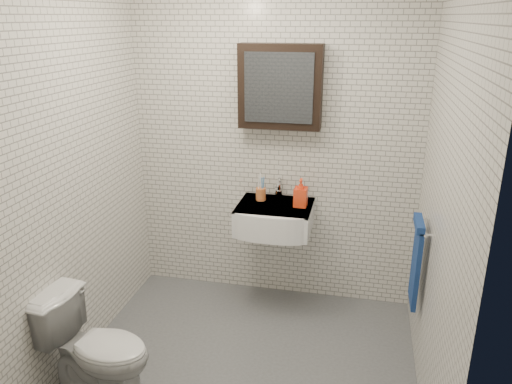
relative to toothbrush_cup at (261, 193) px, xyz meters
The scene contains 9 objects.
ground 1.24m from the toothbrush_cup, 84.99° to the right, with size 2.20×2.00×0.01m, color #4E5256.
room_shell 1.03m from the toothbrush_cup, 84.99° to the right, with size 2.22×2.02×2.51m.
washbasin 0.23m from the toothbrush_cup, 44.42° to the right, with size 0.55×0.50×0.20m.
faucet 0.15m from the toothbrush_cup, 30.61° to the left, with size 0.06×0.20×0.15m.
mirror_cabinet 0.81m from the toothbrush_cup, 29.31° to the left, with size 0.60×0.15×0.60m.
towel_rail 1.24m from the toothbrush_cup, 24.34° to the right, with size 0.09×0.30×0.58m.
toothbrush_cup is the anchor object (origin of this frame).
soap_bottle 0.33m from the toothbrush_cup, 12.16° to the right, with size 0.10×0.10×0.21m, color orange.
toilet 1.59m from the toothbrush_cup, 118.40° to the right, with size 0.38×0.66×0.67m, color silver.
Camera 1 is at (0.66, -2.65, 2.18)m, focal length 35.00 mm.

